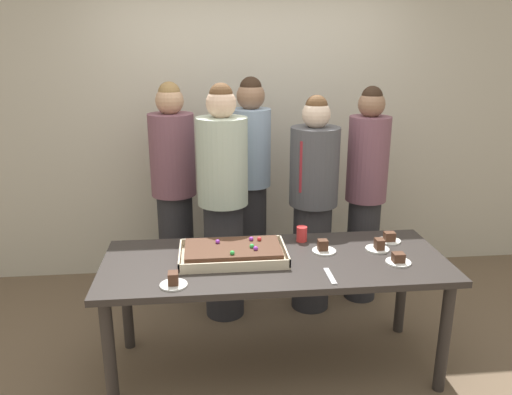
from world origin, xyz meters
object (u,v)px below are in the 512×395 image
Objects in this scene: sheet_cake at (233,253)px; person_far_right_suit at (366,192)px; plated_slice_near_left at (398,260)px; plated_slice_far_left at (378,246)px; plated_slice_center_front at (173,281)px; person_green_shirt_behind at (223,202)px; person_left_edge_reaching at (251,182)px; person_serving_front at (174,189)px; party_table at (275,272)px; cake_server_utensil at (330,276)px; plated_slice_near_right at (389,239)px; person_striped_tie_right at (313,204)px; plated_slice_far_right at (323,248)px; drink_cup_nearest at (302,234)px.

person_far_right_suit is (1.08, 0.82, 0.11)m from sheet_cake.
person_far_right_suit reaches higher than plated_slice_near_left.
plated_slice_near_left is 0.21m from plated_slice_far_left.
plated_slice_near_left is 1.32m from plated_slice_center_front.
person_green_shirt_behind is 1.12m from person_far_right_suit.
person_green_shirt_behind is 0.99× the size of person_left_edge_reaching.
sheet_cake is 4.31× the size of plated_slice_far_left.
party_table is at bearing 9.96° from person_serving_front.
person_green_shirt_behind reaches higher than cake_server_utensil.
person_far_right_suit reaches higher than plated_slice_near_right.
plated_slice_near_right is (0.07, 0.33, 0.00)m from plated_slice_near_left.
person_far_right_suit reaches higher than cake_server_utensil.
plated_slice_center_front is at bearing -160.57° from plated_slice_near_right.
plated_slice_far_left is 0.09× the size of person_serving_front.
sheet_cake is 0.96m from person_striped_tie_right.
person_green_shirt_behind reaches higher than person_striped_tie_right.
person_green_shirt_behind is at bearing 146.16° from plated_slice_far_left.
plated_slice_far_right is 1.09m from person_left_edge_reaching.
plated_slice_near_left is 1.00× the size of plated_slice_far_right.
plated_slice_near_right is at bearing -7.13° from drink_cup_nearest.
person_serving_front is (-0.97, 1.01, 0.12)m from plated_slice_far_right.
person_far_right_suit is at bearing 146.12° from person_striped_tie_right.
person_serving_front reaches higher than plated_slice_far_left.
plated_slice_near_left reaches higher than cake_server_utensil.
person_far_right_suit reaches higher than party_table.
person_far_right_suit is at bearing 85.93° from person_left_edge_reaching.
person_left_edge_reaching reaches higher than plated_slice_near_left.
drink_cup_nearest is at bearing 21.90° from person_striped_tie_right.
person_striped_tie_right is at bearing 83.29° from cake_server_utensil.
plated_slice_center_front is at bearing -10.44° from person_left_edge_reaching.
person_striped_tie_right reaches higher than plated_slice_center_front.
drink_cup_nearest is 1.21m from person_serving_front.
plated_slice_far_left is 0.81m from person_far_right_suit.
person_green_shirt_behind reaches higher than plated_slice_center_front.
plated_slice_far_right is 0.21m from drink_cup_nearest.
person_left_edge_reaching reaches higher than person_striped_tie_right.
plated_slice_near_right is (1.04, 0.16, -0.02)m from sheet_cake.
plated_slice_near_left is 1.46m from person_left_edge_reaching.
drink_cup_nearest is 0.06× the size of person_left_edge_reaching.
person_far_right_suit is at bearing 63.71° from cake_server_utensil.
party_table is at bearing 8.98° from person_far_right_suit.
plated_slice_far_right is 0.08× the size of person_left_edge_reaching.
plated_slice_far_right reaches higher than plated_slice_near_left.
person_far_right_suit is (0.44, 0.11, 0.04)m from person_striped_tie_right.
plated_slice_near_right is 1.19m from person_green_shirt_behind.
person_striped_tie_right is at bearing 69.70° from drink_cup_nearest.
plated_slice_center_front is at bearing -1.32° from person_striped_tie_right.
plated_slice_far_right reaches higher than party_table.
plated_slice_near_right is 0.09× the size of person_green_shirt_behind.
plated_slice_far_right is (-0.47, -0.12, 0.00)m from plated_slice_near_right.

